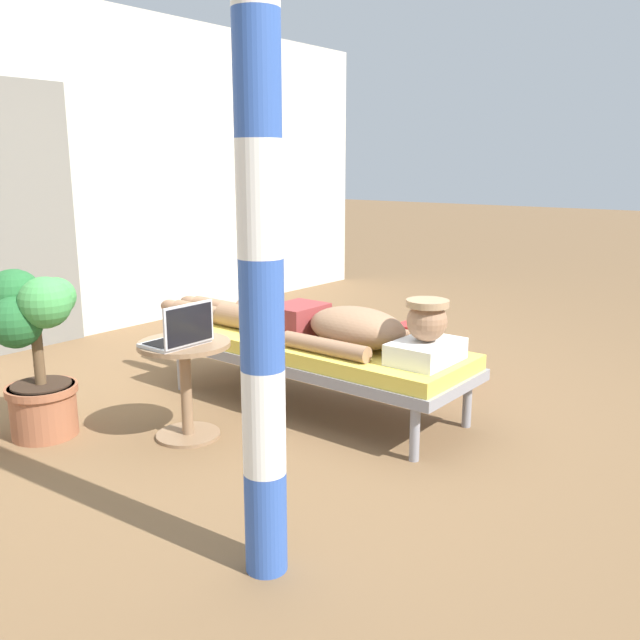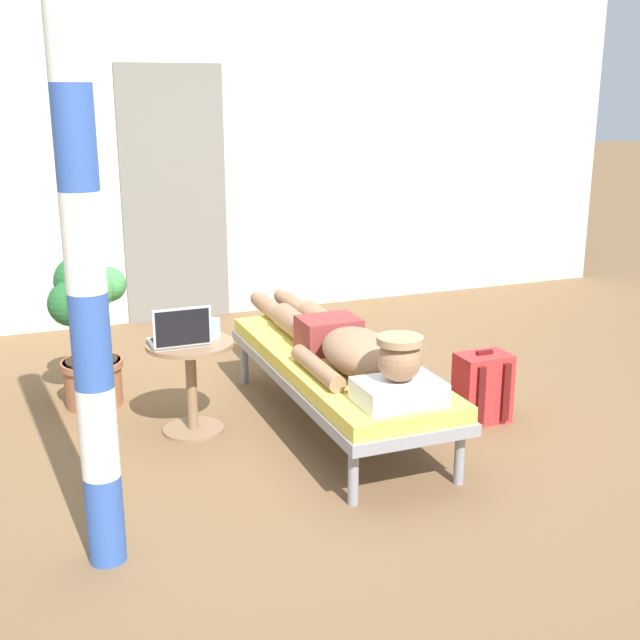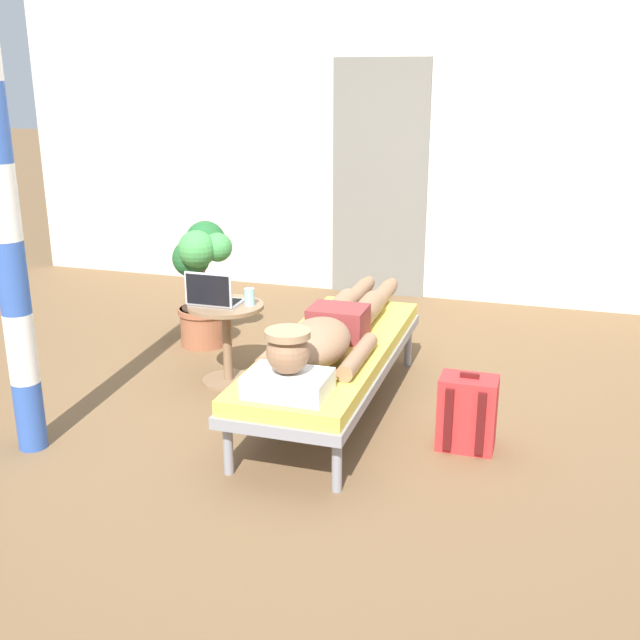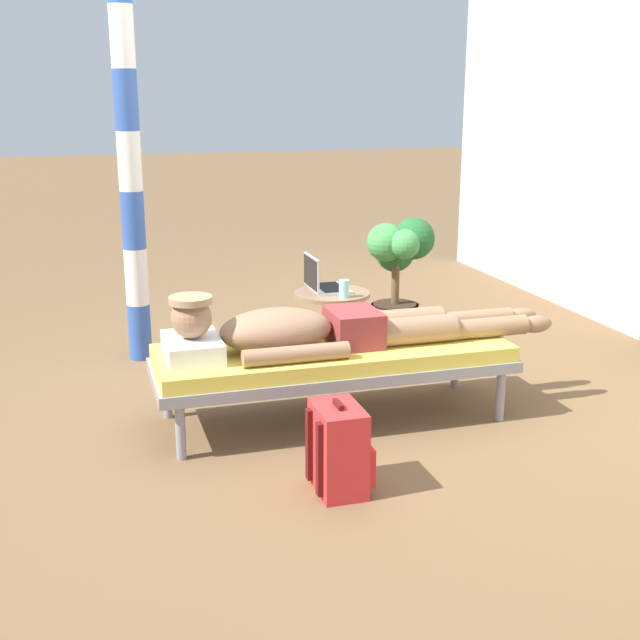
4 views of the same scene
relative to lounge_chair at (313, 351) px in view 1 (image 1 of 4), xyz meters
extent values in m
plane|color=brown|center=(-0.14, -0.02, -0.35)|extent=(40.00, 40.00, 0.00)
cube|color=beige|center=(0.00, 2.67, 1.00)|extent=(7.60, 0.20, 2.70)
cube|color=slate|center=(-0.34, 2.56, 0.67)|extent=(0.84, 0.03, 2.04)
cylinder|color=gray|center=(-0.28, 0.87, -0.21)|extent=(0.05, 0.05, 0.28)
cylinder|color=gray|center=(0.28, 0.87, -0.21)|extent=(0.05, 0.05, 0.28)
cylinder|color=gray|center=(-0.28, -0.87, -0.21)|extent=(0.05, 0.05, 0.28)
cylinder|color=gray|center=(0.28, -0.87, -0.21)|extent=(0.05, 0.05, 0.28)
cube|color=gray|center=(0.00, 0.00, -0.04)|extent=(0.66, 1.93, 0.06)
cube|color=#E5CC4C|center=(0.00, 0.00, 0.03)|extent=(0.63, 1.90, 0.08)
cube|color=white|center=(0.00, -0.75, 0.13)|extent=(0.40, 0.28, 0.11)
sphere|color=#997051|center=(0.00, -0.75, 0.29)|extent=(0.21, 0.21, 0.21)
cylinder|color=tan|center=(0.00, -0.75, 0.38)|extent=(0.22, 0.22, 0.03)
ellipsoid|color=#997051|center=(0.00, -0.31, 0.19)|extent=(0.35, 0.60, 0.23)
cylinder|color=#997051|center=(-0.22, -0.26, 0.12)|extent=(0.09, 0.55, 0.09)
cylinder|color=#997051|center=(0.22, -0.26, 0.12)|extent=(0.09, 0.55, 0.09)
cube|color=maroon|center=(0.00, 0.12, 0.17)|extent=(0.33, 0.26, 0.19)
cylinder|color=#997051|center=(-0.08, 0.46, 0.15)|extent=(0.15, 0.42, 0.15)
cylinder|color=#997051|center=(-0.08, 0.89, 0.13)|extent=(0.11, 0.44, 0.11)
ellipsoid|color=#997051|center=(-0.08, 1.18, 0.12)|extent=(0.09, 0.20, 0.10)
cylinder|color=#997051|center=(0.09, 0.46, 0.15)|extent=(0.15, 0.42, 0.15)
cylinder|color=#997051|center=(0.09, 0.89, 0.13)|extent=(0.11, 0.44, 0.11)
ellipsoid|color=#997051|center=(0.09, 1.18, 0.12)|extent=(0.09, 0.20, 0.10)
cylinder|color=#8C6B4C|center=(-0.77, 0.23, -0.34)|extent=(0.34, 0.34, 0.02)
cylinder|color=#8C6B4C|center=(-0.77, 0.23, -0.09)|extent=(0.06, 0.06, 0.48)
cylinder|color=#8C6B4C|center=(-0.77, 0.23, 0.16)|extent=(0.48, 0.48, 0.02)
cube|color=silver|center=(-0.83, 0.23, 0.19)|extent=(0.31, 0.22, 0.02)
cube|color=black|center=(-0.83, 0.24, 0.20)|extent=(0.27, 0.15, 0.00)
cube|color=silver|center=(-0.83, 0.12, 0.30)|extent=(0.31, 0.01, 0.21)
cube|color=black|center=(-0.83, 0.11, 0.30)|extent=(0.29, 0.00, 0.19)
cylinder|color=#99D8E5|center=(-0.62, 0.27, 0.23)|extent=(0.06, 0.06, 0.11)
cube|color=red|center=(0.81, -0.23, -0.15)|extent=(0.30, 0.20, 0.40)
cube|color=red|center=(0.81, -0.11, -0.22)|extent=(0.23, 0.04, 0.18)
cube|color=#531212|center=(0.73, -0.34, -0.15)|extent=(0.04, 0.02, 0.34)
cube|color=#531212|center=(0.89, -0.34, -0.15)|extent=(0.04, 0.02, 0.34)
cube|color=#531212|center=(0.81, -0.23, 0.07)|extent=(0.10, 0.02, 0.02)
cylinder|color=#9E5B3D|center=(-1.24, 0.85, -0.21)|extent=(0.34, 0.34, 0.28)
cylinder|color=#9E5B3D|center=(-1.24, 0.85, -0.09)|extent=(0.37, 0.37, 0.04)
cylinder|color=#332319|center=(-1.24, 0.85, -0.06)|extent=(0.31, 0.31, 0.01)
cylinder|color=brown|center=(-1.24, 0.85, 0.09)|extent=(0.06, 0.06, 0.31)
sphere|color=#429347|center=(-1.10, 0.86, 0.39)|extent=(0.21, 0.21, 0.21)
sphere|color=#23602D|center=(-1.26, 0.99, 0.40)|extent=(0.29, 0.29, 0.29)
sphere|color=#23602D|center=(-1.33, 0.87, 0.29)|extent=(0.27, 0.27, 0.27)
sphere|color=#429347|center=(-1.22, 0.76, 0.39)|extent=(0.27, 0.27, 0.27)
cylinder|color=#3359B2|center=(-1.40, -0.92, -0.16)|extent=(0.15, 0.15, 0.37)
cylinder|color=white|center=(-1.40, -0.92, 0.22)|extent=(0.15, 0.15, 0.37)
cylinder|color=#3359B2|center=(-1.40, -0.92, 0.59)|extent=(0.15, 0.15, 0.37)
cylinder|color=white|center=(-1.40, -0.92, 0.97)|extent=(0.15, 0.15, 0.37)
cylinder|color=#3359B2|center=(-1.40, -0.92, 1.34)|extent=(0.15, 0.15, 0.37)
camera|label=1|loc=(-2.97, -2.42, 1.08)|focal=37.82mm
camera|label=2|loc=(-1.68, -3.98, 1.51)|focal=45.98mm
camera|label=3|loc=(1.17, -3.98, 1.56)|focal=42.92mm
camera|label=4|loc=(4.07, -1.29, 1.40)|focal=46.68mm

